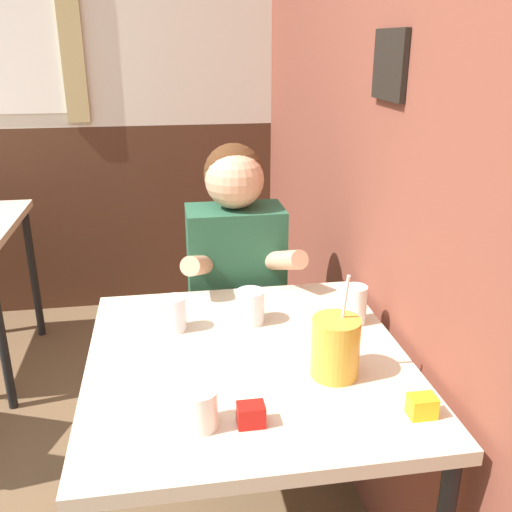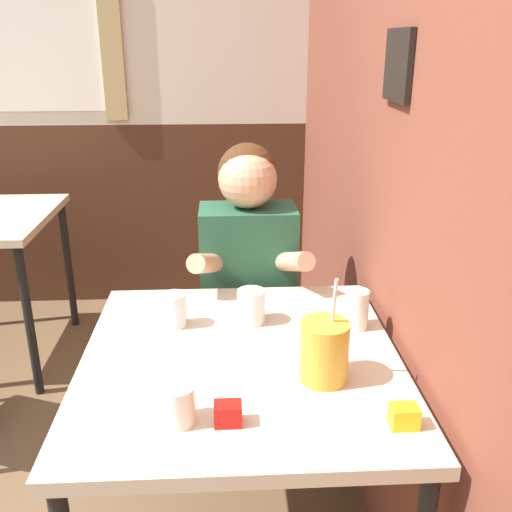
% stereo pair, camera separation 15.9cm
% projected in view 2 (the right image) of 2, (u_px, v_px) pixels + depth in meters
% --- Properties ---
extents(brick_wall_right, '(0.08, 4.46, 2.70)m').
position_uv_depth(brick_wall_right, '(362.00, 99.00, 2.09)').
color(brick_wall_right, brown).
rests_on(brick_wall_right, ground_plane).
extents(back_wall, '(5.39, 0.09, 2.70)m').
position_uv_depth(back_wall, '(93.00, 78.00, 3.20)').
color(back_wall, beige).
rests_on(back_wall, ground_plane).
extents(main_table, '(0.83, 0.88, 0.77)m').
position_uv_depth(main_table, '(241.00, 381.00, 1.53)').
color(main_table, beige).
rests_on(main_table, ground_plane).
extents(person_seated, '(0.42, 0.41, 1.23)m').
position_uv_depth(person_seated, '(248.00, 302.00, 2.11)').
color(person_seated, '#235138').
rests_on(person_seated, ground_plane).
extents(cocktail_pitcher, '(0.12, 0.12, 0.27)m').
position_uv_depth(cocktail_pitcher, '(324.00, 351.00, 1.37)').
color(cocktail_pitcher, gold).
rests_on(cocktail_pitcher, main_table).
extents(glass_near_pitcher, '(0.08, 0.08, 0.10)m').
position_uv_depth(glass_near_pitcher, '(251.00, 306.00, 1.67)').
color(glass_near_pitcher, silver).
rests_on(glass_near_pitcher, main_table).
extents(glass_center, '(0.07, 0.07, 0.11)m').
position_uv_depth(glass_center, '(357.00, 309.00, 1.63)').
color(glass_center, silver).
rests_on(glass_center, main_table).
extents(glass_far_side, '(0.07, 0.07, 0.09)m').
position_uv_depth(glass_far_side, '(178.00, 405.00, 1.23)').
color(glass_far_side, silver).
rests_on(glass_far_side, main_table).
extents(glass_by_brick, '(0.07, 0.07, 0.10)m').
position_uv_depth(glass_by_brick, '(175.00, 310.00, 1.64)').
color(glass_by_brick, silver).
rests_on(glass_by_brick, main_table).
extents(condiment_ketchup, '(0.06, 0.04, 0.05)m').
position_uv_depth(condiment_ketchup, '(228.00, 414.00, 1.23)').
color(condiment_ketchup, '#B7140F').
rests_on(condiment_ketchup, main_table).
extents(condiment_mustard, '(0.06, 0.04, 0.05)m').
position_uv_depth(condiment_mustard, '(404.00, 416.00, 1.22)').
color(condiment_mustard, yellow).
rests_on(condiment_mustard, main_table).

